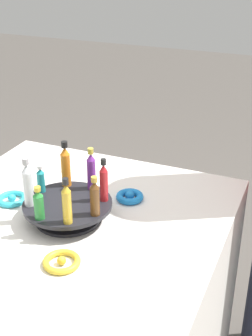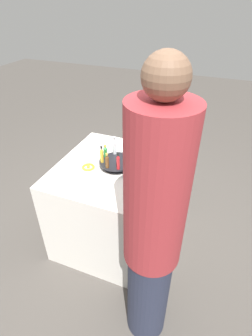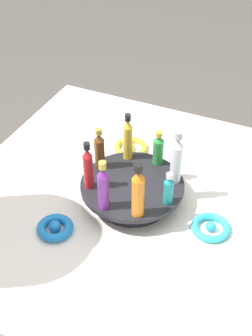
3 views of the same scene
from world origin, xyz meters
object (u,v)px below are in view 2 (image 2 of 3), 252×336
bottle_clear (115,146)px  ribbon_bow_blue (132,180)px  person_figure (153,234)px  ribbon_bow_teal (129,153)px  ribbon_bow_gold (88,167)px  bottle_orange (131,152)px  bottle_purple (128,158)px  bottle_red (118,162)px  bottle_gold (102,155)px  bottle_teal (125,150)px  display_stand (117,163)px  bottle_green (105,151)px  bottle_brown (107,161)px

bottle_clear → ribbon_bow_blue: size_ratio=1.69×
bottle_clear → person_figure: 0.91m
ribbon_bow_teal → ribbon_bow_gold: bearing=144.7°
bottle_orange → person_figure: (-0.70, -0.39, -0.02)m
bottle_purple → ribbon_bow_teal: bottle_purple is taller
bottle_red → bottle_gold: bearing=75.2°
bottle_clear → bottle_teal: bottle_clear is taller
ribbon_bow_blue → person_figure: size_ratio=0.05×
display_stand → bottle_purple: bearing=-104.8°
bottle_clear → bottle_orange: (-0.04, -0.15, -0.00)m
bottle_clear → bottle_orange: bearing=-104.8°
bottle_orange → bottle_clear: bearing=75.2°
bottle_teal → bottle_clear: bearing=97.7°
ribbon_bow_blue → person_figure: person_figure is taller
bottle_gold → person_figure: person_figure is taller
ribbon_bow_teal → person_figure: size_ratio=0.05×
bottle_red → ribbon_bow_gold: size_ratio=1.36×
ribbon_bow_gold → display_stand: bearing=-65.3°
ribbon_bow_blue → ribbon_bow_gold: ribbon_bow_blue is taller
bottle_orange → ribbon_bow_gold: bearing=116.5°
ribbon_bow_blue → ribbon_bow_gold: size_ratio=0.90×
bottle_red → ribbon_bow_gold: bearing=89.2°
ribbon_bow_teal → ribbon_bow_gold: size_ratio=0.97×
bottle_purple → bottle_orange: 0.08m
display_stand → bottle_teal: (0.11, -0.03, 0.06)m
bottle_green → bottle_gold: (-0.08, -0.01, 0.02)m
display_stand → person_figure: (-0.64, -0.48, 0.07)m
bottle_clear → bottle_orange: bottle_clear is taller
display_stand → bottle_brown: (-0.11, 0.03, 0.08)m
bottle_purple → bottle_brown: bearing=120.2°
bottle_brown → ribbon_bow_teal: 0.35m
display_stand → bottle_green: (0.03, 0.11, 0.07)m
bottle_gold → ribbon_bow_teal: (0.28, -0.12, -0.11)m
display_stand → bottle_brown: bottle_brown is taller
bottle_clear → person_figure: bearing=-143.9°
bottle_green → ribbon_bow_blue: bearing=-118.5°
bottle_brown → bottle_purple: (0.08, -0.14, 0.01)m
bottle_green → bottle_teal: bottle_green is taller
bottle_gold → ribbon_bow_blue: 0.31m
bottle_gold → person_figure: (-0.59, -0.58, -0.01)m
bottle_red → bottle_teal: size_ratio=1.52×
bottle_purple → bottle_clear: bearing=52.7°
display_stand → ribbon_bow_blue: bearing=-125.3°
display_stand → bottle_brown: bearing=165.2°
bottle_red → person_figure: bearing=-142.1°
display_stand → bottle_teal: bottle_teal is taller
display_stand → bottle_clear: size_ratio=1.76×
bottle_red → bottle_teal: (0.20, 0.03, -0.02)m
ribbon_bow_blue → ribbon_bow_teal: bearing=24.7°
bottle_green → ribbon_bow_gold: bearing=142.1°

